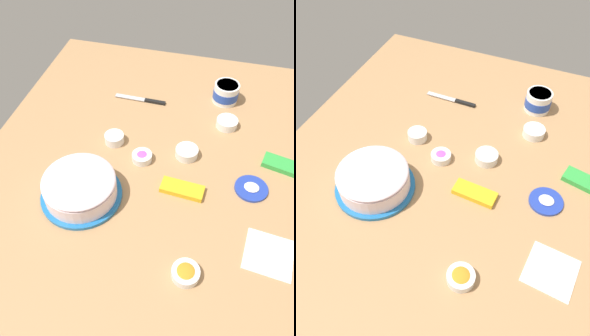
{
  "view_description": "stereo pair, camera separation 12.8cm",
  "coord_description": "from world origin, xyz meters",
  "views": [
    {
      "loc": [
        0.1,
        -0.89,
        1.01
      ],
      "look_at": [
        -0.11,
        -0.08,
        0.04
      ],
      "focal_mm": 37.2,
      "sensor_mm": 36.0,
      "label": 1
    },
    {
      "loc": [
        0.22,
        -0.85,
        1.01
      ],
      "look_at": [
        -0.11,
        -0.08,
        0.04
      ],
      "focal_mm": 37.2,
      "sensor_mm": 36.0,
      "label": 2
    }
  ],
  "objects": [
    {
      "name": "ground_plane",
      "position": [
        0.0,
        0.0,
        0.0
      ],
      "size": [
        1.54,
        1.54,
        0.0
      ],
      "primitive_type": "plane",
      "color": "tan"
    },
    {
      "name": "frosted_cake",
      "position": [
        -0.31,
        -0.24,
        0.05
      ],
      "size": [
        0.29,
        0.29,
        0.11
      ],
      "color": "#1E6BB2",
      "rests_on": "ground_plane"
    },
    {
      "name": "frosting_tub",
      "position": [
        0.13,
        0.43,
        0.05
      ],
      "size": [
        0.11,
        0.11,
        0.09
      ],
      "color": "white",
      "rests_on": "ground_plane"
    },
    {
      "name": "frosting_tub_lid",
      "position": [
        0.28,
        -0.06,
        0.01
      ],
      "size": [
        0.12,
        0.12,
        0.02
      ],
      "color": "#233DAD",
      "rests_on": "ground_plane"
    },
    {
      "name": "spreading_knife",
      "position": [
        -0.22,
        0.34,
        0.01
      ],
      "size": [
        0.24,
        0.03,
        0.01
      ],
      "color": "silver",
      "rests_on": "ground_plane"
    },
    {
      "name": "sprinkle_bowl_yellow",
      "position": [
        -0.28,
        0.05,
        0.02
      ],
      "size": [
        0.08,
        0.08,
        0.04
      ],
      "color": "white",
      "rests_on": "ground_plane"
    },
    {
      "name": "sprinkle_bowl_pink",
      "position": [
        0.02,
        0.05,
        0.02
      ],
      "size": [
        0.09,
        0.09,
        0.04
      ],
      "color": "white",
      "rests_on": "ground_plane"
    },
    {
      "name": "sprinkle_bowl_orange",
      "position": [
        0.1,
        -0.44,
        0.02
      ],
      "size": [
        0.09,
        0.09,
        0.04
      ],
      "color": "white",
      "rests_on": "ground_plane"
    },
    {
      "name": "sprinkle_bowl_rainbow",
      "position": [
        -0.15,
        -0.02,
        0.02
      ],
      "size": [
        0.08,
        0.08,
        0.03
      ],
      "color": "white",
      "rests_on": "ground_plane"
    },
    {
      "name": "sprinkle_bowl_blue",
      "position": [
        0.15,
        0.26,
        0.02
      ],
      "size": [
        0.09,
        0.09,
        0.04
      ],
      "color": "white",
      "rests_on": "ground_plane"
    },
    {
      "name": "candy_box_lower",
      "position": [
        0.03,
        -0.13,
        0.01
      ],
      "size": [
        0.16,
        0.08,
        0.02
      ],
      "primitive_type": "cube",
      "rotation": [
        0.0,
        0.0,
        -0.07
      ],
      "color": "yellow",
      "rests_on": "ground_plane"
    },
    {
      "name": "candy_box_upper",
      "position": [
        0.39,
        0.08,
        0.01
      ],
      "size": [
        0.17,
        0.1,
        0.02
      ],
      "primitive_type": "cube",
      "rotation": [
        0.0,
        0.0,
        -0.23
      ],
      "color": "green",
      "rests_on": "ground_plane"
    },
    {
      "name": "paper_napkin",
      "position": [
        0.34,
        -0.31,
        0.0
      ],
      "size": [
        0.16,
        0.16,
        0.01
      ],
      "primitive_type": "cube",
      "rotation": [
        0.0,
        0.0,
        -0.1
      ],
      "color": "white",
      "rests_on": "ground_plane"
    }
  ]
}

